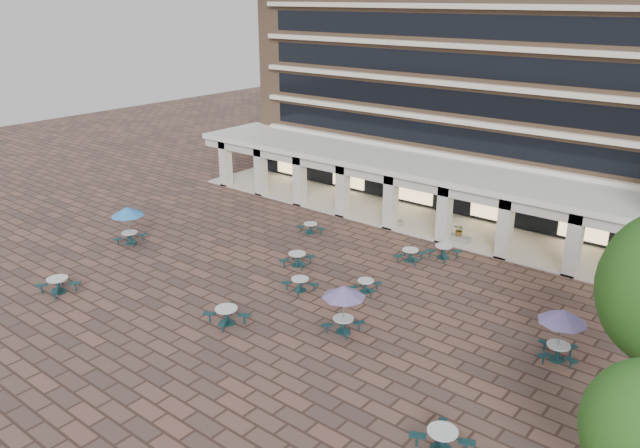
{
  "coord_description": "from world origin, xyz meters",
  "views": [
    {
      "loc": [
        20.21,
        -23.1,
        15.66
      ],
      "look_at": [
        -0.9,
        3.0,
        3.26
      ],
      "focal_mm": 35.0,
      "sensor_mm": 36.0,
      "label": 1
    }
  ],
  "objects_px": {
    "picnic_table_4": "(127,213)",
    "planter_left": "(393,220)",
    "picnic_table_3": "(442,438)",
    "picnic_table_0": "(58,284)",
    "planter_right": "(459,235)"
  },
  "relations": [
    {
      "from": "picnic_table_0",
      "to": "picnic_table_3",
      "type": "relative_size",
      "value": 0.9
    },
    {
      "from": "planter_right",
      "to": "picnic_table_0",
      "type": "bearing_deg",
      "value": -123.85
    },
    {
      "from": "picnic_table_4",
      "to": "planter_left",
      "type": "xyz_separation_m",
      "value": [
        11.81,
        13.88,
        -1.74
      ]
    },
    {
      "from": "picnic_table_4",
      "to": "planter_left",
      "type": "bearing_deg",
      "value": 26.93
    },
    {
      "from": "picnic_table_3",
      "to": "planter_left",
      "type": "bearing_deg",
      "value": 145.07
    },
    {
      "from": "picnic_table_0",
      "to": "picnic_table_4",
      "type": "bearing_deg",
      "value": 110.11
    },
    {
      "from": "planter_left",
      "to": "planter_right",
      "type": "relative_size",
      "value": 1.0
    },
    {
      "from": "picnic_table_0",
      "to": "planter_left",
      "type": "xyz_separation_m",
      "value": [
        8.69,
        20.79,
        -0.1
      ]
    },
    {
      "from": "picnic_table_3",
      "to": "planter_right",
      "type": "distance_m",
      "value": 20.83
    },
    {
      "from": "picnic_table_0",
      "to": "planter_left",
      "type": "height_order",
      "value": "planter_left"
    },
    {
      "from": "picnic_table_0",
      "to": "planter_left",
      "type": "bearing_deg",
      "value": 63.09
    },
    {
      "from": "picnic_table_3",
      "to": "planter_left",
      "type": "relative_size",
      "value": 1.51
    },
    {
      "from": "picnic_table_3",
      "to": "picnic_table_4",
      "type": "bearing_deg",
      "value": -172.71
    },
    {
      "from": "picnic_table_0",
      "to": "planter_right",
      "type": "xyz_separation_m",
      "value": [
        13.94,
        20.79,
        0.04
      ]
    },
    {
      "from": "picnic_table_3",
      "to": "planter_left",
      "type": "distance_m",
      "value": 23.56
    }
  ]
}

